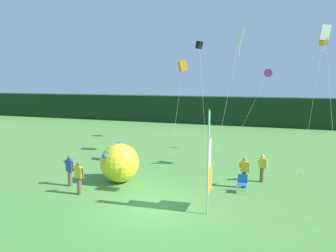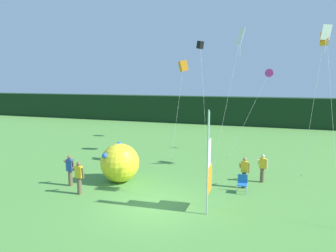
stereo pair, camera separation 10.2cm
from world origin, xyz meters
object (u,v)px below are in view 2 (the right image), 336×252
Objects in this scene: person_near_banner at (244,172)px; person_mid_field at (79,177)px; kite_black_box_1 at (200,45)px; kite_white_diamond_2 at (239,43)px; kite_white_diamond_5 at (327,42)px; kite_orange_box_4 at (324,40)px; banner_flag at (209,164)px; inflatable_balloon at (120,163)px; person_far_left at (70,170)px; kite_magenta_delta_0 at (269,73)px; person_far_right at (262,167)px; kite_orange_box_6 at (183,66)px; folding_chair at (242,182)px.

person_near_banner is 1.00× the size of person_mid_field.
kite_black_box_1 reaches higher than kite_white_diamond_2.
kite_white_diamond_5 is at bearing 41.29° from person_near_banner.
kite_black_box_1 is 11.71m from kite_orange_box_4.
inflatable_balloon is (-5.42, 2.35, -1.04)m from banner_flag.
kite_white_diamond_2 reaches higher than inflatable_balloon.
inflatable_balloon is 13.56m from kite_orange_box_4.
kite_orange_box_4 reaches higher than person_far_left.
kite_magenta_delta_0 reaches higher than person_near_banner.
kite_orange_box_4 is at bearing 25.94° from inflatable_balloon.
kite_white_diamond_2 is at bearing 36.93° from inflatable_balloon.
banner_flag is 2.69× the size of person_mid_field.
person_far_left is at bearing -147.00° from inflatable_balloon.
person_far_right is 8.16m from kite_orange_box_4.
kite_white_diamond_2 is (8.08, 5.84, 6.96)m from person_far_left.
person_far_right is 0.17× the size of kite_black_box_1.
inflatable_balloon is at bearing -128.22° from kite_magenta_delta_0.
person_far_left is 10.48m from person_far_right.
kite_orange_box_4 is 9.17m from kite_orange_box_6.
banner_flag reaches higher than person_near_banner.
banner_flag is 16.86m from kite_black_box_1.
person_mid_field is 0.99× the size of person_far_left.
inflatable_balloon is (1.03, 2.34, 0.21)m from person_mid_field.
kite_orange_box_4 is (4.68, 0.72, 0.07)m from kite_white_diamond_2.
person_far_right is at bearing 28.91° from person_mid_field.
kite_orange_box_4 is (3.92, 4.66, 7.40)m from folding_chair.
banner_flag is at bearing -6.75° from person_far_left.
folding_chair is 0.10× the size of kite_black_box_1.
inflatable_balloon is at bearing -156.54° from kite_white_diamond_5.
person_far_right is 0.18× the size of kite_white_diamond_5.
kite_white_diamond_2 reaches higher than person_far_left.
person_near_banner is 1.54m from person_far_right.
person_far_right is (9.75, 3.83, -0.05)m from person_far_left.
person_mid_field is at bearing -113.80° from inflatable_balloon.
kite_orange_box_4 is at bearing -12.19° from kite_orange_box_6.
person_mid_field is 15.46m from kite_orange_box_4.
kite_magenta_delta_0 is 7.18m from kite_black_box_1.
kite_magenta_delta_0 is at bearing 48.49° from person_far_left.
kite_white_diamond_5 is (8.96, -8.11, -0.97)m from kite_black_box_1.
person_near_banner is at bearing -66.66° from kite_black_box_1.
inflatable_balloon is (-6.65, -1.12, 0.20)m from person_near_banner.
person_far_left is 2.65m from inflatable_balloon.
kite_white_diamond_5 is at bearing 46.02° from folding_chair.
kite_black_box_1 reaches higher than kite_orange_box_4.
kite_magenta_delta_0 is (9.84, 11.12, 5.24)m from person_far_left.
person_near_banner is (1.23, 3.47, -1.24)m from banner_flag.
kite_white_diamond_5 is (3.08, 2.22, 6.90)m from person_far_right.
person_far_left is at bearing 142.79° from person_mid_field.
kite_orange_box_4 is (2.92, -4.55, 1.79)m from kite_magenta_delta_0.
banner_flag reaches higher than inflatable_balloon.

